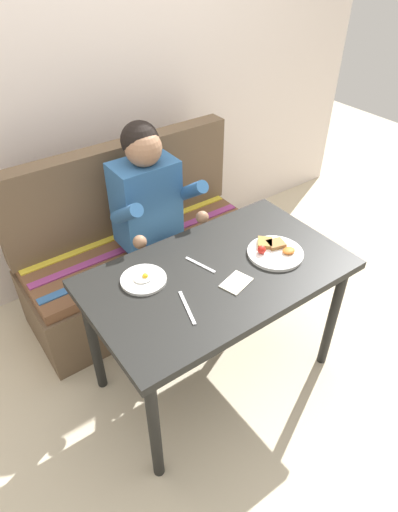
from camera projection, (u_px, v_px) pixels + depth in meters
name	position (u px, v px, depth m)	size (l,w,h in m)	color
ground_plane	(215.00, 371.00, 2.44)	(8.00, 8.00, 0.00)	beige
back_wall	(82.00, 73.00, 2.44)	(4.40, 0.10, 2.60)	silver
table	(218.00, 284.00, 2.04)	(1.20, 0.70, 0.73)	black
couch	(141.00, 256.00, 2.72)	(1.44, 0.56, 1.00)	brown
person	(153.00, 211.00, 2.36)	(0.45, 0.61, 1.21)	#2F5E95
plate_breakfast	(275.00, 251.00, 2.08)	(0.26, 0.26, 0.05)	white
plate_eggs	(144.00, 279.00, 1.93)	(0.20, 0.20, 0.04)	white
napkin	(236.00, 283.00, 1.92)	(0.14, 0.09, 0.01)	silver
fork	(200.00, 265.00, 2.02)	(0.01, 0.17, 0.01)	silver
knife	(187.00, 307.00, 1.80)	(0.01, 0.20, 0.01)	silver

